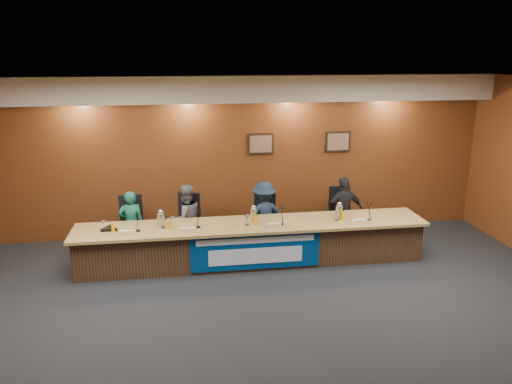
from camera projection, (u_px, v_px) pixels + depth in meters
floor at (278, 335)px, 6.62m from camera, size 10.00×10.00×0.00m
ceiling at (281, 90)px, 5.75m from camera, size 10.00×8.00×0.04m
wall_back at (241, 156)px, 9.99m from camera, size 10.00×0.04×3.20m
soffit at (242, 89)px, 9.39m from camera, size 10.00×0.50×0.50m
dais_body at (252, 244)px, 8.81m from camera, size 6.00×0.80×0.70m
dais_top at (253, 225)px, 8.66m from camera, size 6.10×0.95×0.05m
banner at (256, 251)px, 8.41m from camera, size 2.20×0.02×0.65m
banner_text_upper at (256, 240)px, 8.34m from camera, size 2.00×0.01×0.10m
banner_text_lower at (256, 256)px, 8.42m from camera, size 1.60×0.01×0.28m
wall_photo_left at (261, 144)px, 9.95m from camera, size 0.52×0.04×0.42m
wall_photo_right at (338, 142)px, 10.18m from camera, size 0.52×0.04×0.42m
panelist_a at (131, 224)px, 9.03m from camera, size 0.48×0.34×1.23m
panelist_b at (186, 219)px, 9.16m from camera, size 0.78×0.70×1.31m
panelist_c at (264, 216)px, 9.38m from camera, size 0.92×0.65×1.30m
panelist_d at (344, 211)px, 9.60m from camera, size 0.82×0.42×1.33m
office_chair_a at (132, 229)px, 9.17m from camera, size 0.52×0.52×0.08m
office_chair_b at (186, 226)px, 9.31m from camera, size 0.61×0.61×0.08m
office_chair_c at (263, 222)px, 9.52m from camera, size 0.61×0.61×0.08m
office_chair_d at (342, 218)px, 9.74m from camera, size 0.50×0.50×0.08m
nameplate_a at (127, 232)px, 8.10m from camera, size 0.24×0.08×0.10m
microphone_a at (138, 231)px, 8.28m from camera, size 0.07×0.07×0.02m
juice_glass_a at (113, 228)px, 8.23m from camera, size 0.06×0.06×0.15m
water_glass_a at (104, 226)px, 8.25m from camera, size 0.08×0.08×0.18m
nameplate_b at (187, 230)px, 8.23m from camera, size 0.24×0.08×0.10m
microphone_b at (198, 227)px, 8.45m from camera, size 0.07×0.07×0.02m
juice_glass_b at (170, 225)px, 8.37m from camera, size 0.06×0.06×0.15m
water_glass_b at (163, 223)px, 8.39m from camera, size 0.08×0.08×0.18m
nameplate_c at (275, 225)px, 8.45m from camera, size 0.24×0.08×0.10m
microphone_c at (281, 224)px, 8.60m from camera, size 0.07×0.07×0.02m
juice_glass_c at (255, 221)px, 8.57m from camera, size 0.06×0.06×0.15m
water_glass_c at (247, 220)px, 8.54m from camera, size 0.08×0.08×0.18m
nameplate_d at (361, 221)px, 8.66m from camera, size 0.24×0.08×0.10m
microphone_d at (368, 219)px, 8.83m from camera, size 0.07×0.07×0.02m
juice_glass_d at (342, 216)px, 8.81m from camera, size 0.06×0.06×0.15m
water_glass_d at (337, 216)px, 8.77m from camera, size 0.08×0.08×0.18m
carafe_left at (161, 220)px, 8.48m from camera, size 0.12×0.12×0.24m
carafe_mid at (254, 215)px, 8.73m from camera, size 0.11×0.11×0.24m
carafe_right at (339, 212)px, 8.89m from camera, size 0.12×0.12×0.24m
speakerphone at (110, 229)px, 8.32m from camera, size 0.32×0.32×0.05m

